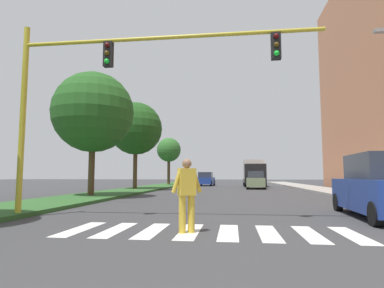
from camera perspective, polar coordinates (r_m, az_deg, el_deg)
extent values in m
plane|color=#38383A|center=(29.78, 6.20, -8.04)|extent=(140.00, 140.00, 0.00)
cube|color=silver|center=(8.56, -19.20, -14.04)|extent=(0.45, 2.20, 0.01)
cube|color=silver|center=(8.21, -13.38, -14.57)|extent=(0.45, 2.20, 0.01)
cube|color=silver|center=(7.95, -7.08, -14.98)|extent=(0.45, 2.20, 0.01)
cube|color=silver|center=(7.78, -0.41, -15.23)|extent=(0.45, 2.20, 0.01)
cube|color=silver|center=(7.71, 6.48, -15.28)|extent=(0.45, 2.20, 0.01)
cube|color=silver|center=(7.75, 13.38, -15.12)|extent=(0.45, 2.20, 0.01)
cube|color=silver|center=(7.89, 20.12, -14.76)|extent=(0.45, 2.20, 0.01)
cube|color=silver|center=(8.13, 26.51, -14.24)|extent=(0.45, 2.20, 0.01)
cube|color=#2D5B28|center=(28.95, -9.24, -7.93)|extent=(3.61, 64.00, 0.15)
cylinder|color=#4C3823|center=(19.80, -17.38, -3.64)|extent=(0.36, 0.36, 3.47)
sphere|color=#23561E|center=(20.15, -17.12, 5.42)|extent=(4.79, 4.79, 4.79)
cylinder|color=#4C3823|center=(28.69, -10.05, -3.90)|extent=(0.36, 0.36, 3.89)
sphere|color=#1E4C19|center=(28.97, -9.94, 2.72)|extent=(4.65, 4.65, 4.65)
cylinder|color=#4C3823|center=(40.75, -4.16, -4.73)|extent=(0.36, 0.36, 3.46)
sphere|color=#2D6628|center=(40.87, -4.13, -1.03)|extent=(3.04, 3.04, 3.04)
cube|color=#9E9991|center=(28.80, 22.75, -7.58)|extent=(3.00, 64.00, 0.15)
cylinder|color=gold|center=(11.66, -27.83, 4.17)|extent=(0.18, 0.18, 6.00)
cylinder|color=gold|center=(10.49, -4.48, 18.31)|extent=(9.37, 0.12, 0.12)
cube|color=black|center=(10.83, -14.62, 15.11)|extent=(0.28, 0.20, 0.80)
sphere|color=#4C0C0C|center=(10.82, -14.83, 16.61)|extent=(0.16, 0.16, 0.16)
sphere|color=#4C380F|center=(10.73, -14.86, 15.32)|extent=(0.16, 0.16, 0.16)
sphere|color=#19D833|center=(10.64, -14.90, 14.01)|extent=(0.16, 0.16, 0.16)
cube|color=black|center=(10.20, 14.66, 16.43)|extent=(0.28, 0.20, 0.80)
sphere|color=#4C0C0C|center=(10.19, 14.71, 18.03)|extent=(0.16, 0.16, 0.16)
sphere|color=#4C380F|center=(10.09, 14.75, 16.68)|extent=(0.16, 0.16, 0.16)
sphere|color=#19D833|center=(10.00, 14.79, 15.30)|extent=(0.16, 0.16, 0.16)
cylinder|color=gold|center=(7.56, -0.14, -12.29)|extent=(0.22, 0.22, 0.85)
cylinder|color=gold|center=(7.49, -1.74, -12.35)|extent=(0.22, 0.22, 0.85)
cube|color=gold|center=(7.47, -0.93, -6.72)|extent=(0.45, 0.39, 0.62)
cylinder|color=gold|center=(7.56, 0.79, -6.47)|extent=(0.28, 0.21, 0.58)
cylinder|color=gold|center=(7.39, -2.68, -6.48)|extent=(0.28, 0.21, 0.58)
sphere|color=#8C664C|center=(7.48, -0.92, -3.50)|extent=(0.30, 0.30, 0.22)
cube|color=navy|center=(11.63, 30.78, -7.79)|extent=(2.16, 4.70, 0.96)
cube|color=#2D333D|center=(11.40, 30.96, -3.43)|extent=(1.81, 2.62, 0.79)
cylinder|color=black|center=(13.17, 24.45, -9.38)|extent=(0.26, 0.65, 0.64)
cylinder|color=black|center=(9.63, 29.80, -10.74)|extent=(0.26, 0.65, 0.64)
cube|color=gray|center=(32.05, 11.26, -6.66)|extent=(2.00, 4.53, 0.82)
cube|color=#2D333D|center=(32.27, 11.24, -5.33)|extent=(1.63, 2.09, 0.67)
cylinder|color=black|center=(30.31, 12.75, -7.29)|extent=(0.26, 0.65, 0.64)
cylinder|color=black|center=(30.31, 9.81, -7.35)|extent=(0.26, 0.65, 0.64)
cylinder|color=black|center=(33.83, 12.59, -7.10)|extent=(0.26, 0.65, 0.64)
cylinder|color=black|center=(33.83, 9.95, -7.15)|extent=(0.26, 0.65, 0.64)
cube|color=navy|center=(40.37, 2.48, -6.52)|extent=(2.08, 4.17, 0.81)
cube|color=#2D333D|center=(40.16, 2.43, -5.48)|extent=(1.72, 1.92, 0.66)
cylinder|color=black|center=(42.07, 1.65, -6.90)|extent=(0.26, 0.65, 0.64)
cylinder|color=black|center=(41.84, 3.94, -6.90)|extent=(0.26, 0.65, 0.64)
cylinder|color=black|center=(38.95, 0.91, -7.01)|extent=(0.26, 0.65, 0.64)
cylinder|color=black|center=(38.70, 3.38, -7.01)|extent=(0.26, 0.65, 0.64)
cube|color=black|center=(36.33, 11.13, -5.23)|extent=(2.30, 2.00, 2.20)
cube|color=beige|center=(39.42, 10.82, -4.82)|extent=(2.30, 4.20, 2.70)
cylinder|color=black|center=(36.42, 12.82, -6.77)|extent=(0.30, 0.90, 0.90)
cylinder|color=black|center=(36.28, 9.49, -6.84)|extent=(0.30, 0.90, 0.90)
cylinder|color=black|center=(40.55, 12.25, -6.64)|extent=(0.30, 0.90, 0.90)
cylinder|color=black|center=(40.43, 9.27, -6.70)|extent=(0.30, 0.90, 0.90)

